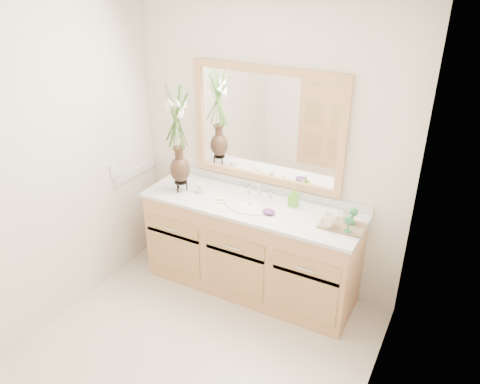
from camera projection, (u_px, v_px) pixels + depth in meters
The scene contains 20 objects.
floor at pixel (186, 364), 3.37m from camera, with size 2.60×2.60×0.00m, color beige.
ceiling at pixel (161, 8), 2.29m from camera, with size 2.40×2.60×0.02m, color white.
wall_back at pixel (267, 150), 3.85m from camera, with size 2.40×0.02×2.40m, color silver.
wall_left at pixel (37, 180), 3.34m from camera, with size 0.02×2.60×2.40m, color silver.
wall_right at pixel (374, 277), 2.32m from camera, with size 0.02×2.60×2.40m, color silver.
vanity at pixel (250, 248), 3.99m from camera, with size 1.80×0.55×0.80m.
counter at pixel (251, 205), 3.80m from camera, with size 1.84×0.57×0.03m, color silver.
sink at pixel (250, 211), 3.81m from camera, with size 0.38×0.34×0.23m.
mirror at pixel (267, 127), 3.74m from camera, with size 1.32×0.04×0.97m.
switch_plate at pixel (116, 170), 4.03m from camera, with size 0.02×0.12×0.12m, color white.
flower_vase at pixel (177, 129), 3.77m from camera, with size 0.20×0.20×0.82m.
tumbler at pixel (201, 188), 3.96m from camera, with size 0.07×0.07×0.08m, color white.
soap_dish at pixel (222, 200), 3.83m from camera, with size 0.09×0.09×0.03m.
soap_bottle at pixel (294, 198), 3.74m from camera, with size 0.06×0.06×0.14m, color #69C82F.
purple_dish at pixel (269, 212), 3.64m from camera, with size 0.10×0.08×0.04m, color #5D2673.
tray at pixel (342, 226), 3.47m from camera, with size 0.32×0.22×0.02m, color brown.
mug_left at pixel (329, 220), 3.43m from camera, with size 0.10×0.09×0.10m, color white.
mug_right at pixel (347, 217), 3.48m from camera, with size 0.09×0.08×0.09m, color white.
goblet_front at pixel (349, 221), 3.35m from camera, with size 0.06×0.06×0.13m.
goblet_back at pixel (354, 213), 3.45m from camera, with size 0.06×0.06×0.13m.
Camera 1 is at (1.50, -1.98, 2.63)m, focal length 35.00 mm.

